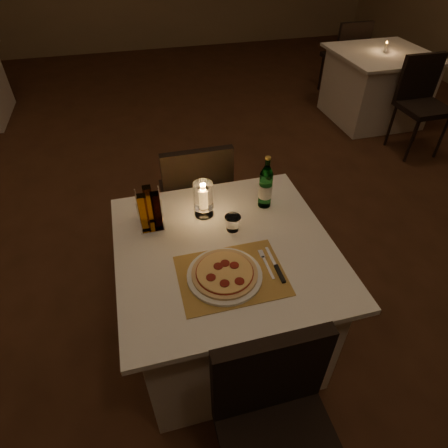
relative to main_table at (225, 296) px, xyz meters
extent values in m
cube|color=#482817|center=(0.10, 0.84, -0.38)|extent=(8.00, 10.00, 0.02)
cube|color=white|center=(0.00, 0.00, -0.02)|extent=(0.88, 0.88, 0.71)
cube|color=white|center=(0.00, 0.00, 0.35)|extent=(1.00, 1.00, 0.03)
cube|color=black|center=(0.00, -0.62, 0.32)|extent=(0.42, 0.05, 0.42)
cylinder|color=black|center=(-0.17, -0.63, -0.15)|extent=(0.03, 0.03, 0.44)
cylinder|color=black|center=(0.17, -0.63, -0.15)|extent=(0.03, 0.03, 0.44)
cube|color=black|center=(0.00, 0.80, 0.09)|extent=(0.42, 0.42, 0.05)
cube|color=black|center=(0.00, 0.61, 0.32)|extent=(0.42, 0.05, 0.42)
cylinder|color=black|center=(0.17, 0.97, -0.15)|extent=(0.03, 0.03, 0.44)
cylinder|color=black|center=(-0.17, 0.97, -0.15)|extent=(0.03, 0.03, 0.44)
cylinder|color=black|center=(0.17, 0.63, -0.15)|extent=(0.03, 0.03, 0.44)
cylinder|color=black|center=(-0.17, 0.63, -0.15)|extent=(0.03, 0.03, 0.44)
cube|color=#B1863D|center=(-0.02, -0.18, 0.37)|extent=(0.45, 0.34, 0.00)
cylinder|color=white|center=(-0.05, -0.18, 0.38)|extent=(0.32, 0.32, 0.01)
cylinder|color=#D8B77F|center=(-0.05, -0.18, 0.39)|extent=(0.28, 0.28, 0.01)
cylinder|color=maroon|center=(-0.05, -0.18, 0.40)|extent=(0.24, 0.24, 0.00)
cylinder|color=#EACC7F|center=(-0.05, -0.18, 0.40)|extent=(0.24, 0.24, 0.00)
cylinder|color=maroon|center=(0.00, -0.16, 0.40)|extent=(0.04, 0.04, 0.00)
cylinder|color=maroon|center=(-0.04, -0.14, 0.40)|extent=(0.04, 0.04, 0.00)
cylinder|color=maroon|center=(-0.07, -0.15, 0.40)|extent=(0.04, 0.04, 0.00)
cylinder|color=maroon|center=(-0.11, -0.20, 0.40)|extent=(0.04, 0.04, 0.00)
cylinder|color=maroon|center=(-0.07, -0.25, 0.40)|extent=(0.04, 0.04, 0.00)
cylinder|color=maroon|center=(-0.01, -0.25, 0.40)|extent=(0.04, 0.04, 0.00)
cube|color=silver|center=(0.14, -0.18, 0.37)|extent=(0.01, 0.14, 0.00)
cube|color=silver|center=(0.14, -0.10, 0.37)|extent=(0.02, 0.05, 0.00)
cube|color=black|center=(0.18, -0.23, 0.38)|extent=(0.02, 0.10, 0.01)
cube|color=silver|center=(0.18, -0.12, 0.37)|extent=(0.01, 0.12, 0.00)
cylinder|color=#5FB26E|center=(0.28, 0.25, 0.46)|extent=(0.07, 0.07, 0.19)
cylinder|color=#5FB26E|center=(0.28, 0.25, 0.62)|extent=(0.02, 0.02, 0.04)
cylinder|color=gold|center=(0.28, 0.25, 0.65)|extent=(0.03, 0.03, 0.01)
cylinder|color=silver|center=(0.28, 0.25, 0.46)|extent=(0.07, 0.07, 0.07)
cylinder|color=white|center=(-0.04, 0.25, 0.37)|extent=(0.09, 0.09, 0.01)
cylinder|color=white|center=(-0.04, 0.25, 0.39)|extent=(0.02, 0.02, 0.04)
cylinder|color=white|center=(-0.04, 0.25, 0.48)|extent=(0.10, 0.10, 0.14)
cylinder|color=white|center=(-0.04, 0.25, 0.47)|extent=(0.03, 0.03, 0.10)
ellipsoid|color=orange|center=(-0.04, 0.25, 0.54)|extent=(0.02, 0.02, 0.03)
cube|color=white|center=(-0.31, 0.24, 0.37)|extent=(0.12, 0.12, 0.01)
cylinder|color=white|center=(-0.36, 0.18, 0.46)|extent=(0.01, 0.01, 0.18)
cylinder|color=white|center=(-0.25, 0.18, 0.46)|extent=(0.01, 0.01, 0.18)
cylinder|color=white|center=(-0.36, 0.29, 0.46)|extent=(0.01, 0.01, 0.18)
cylinder|color=white|center=(-0.25, 0.29, 0.46)|extent=(0.01, 0.01, 0.18)
cube|color=#BF8C33|center=(-0.34, 0.21, 0.47)|extent=(0.04, 0.04, 0.20)
cube|color=#3F1E14|center=(-0.28, 0.21, 0.47)|extent=(0.04, 0.04, 0.20)
cube|color=#BF8C33|center=(-0.31, 0.27, 0.47)|extent=(0.04, 0.04, 0.20)
cube|color=white|center=(2.39, 2.42, -0.02)|extent=(0.88, 0.88, 0.71)
cube|color=white|center=(2.39, 2.42, 0.35)|extent=(1.00, 1.00, 0.03)
cube|color=black|center=(2.39, 1.62, 0.09)|extent=(0.42, 0.42, 0.05)
cube|color=black|center=(2.39, 1.81, 0.32)|extent=(0.42, 0.05, 0.42)
cylinder|color=black|center=(2.22, 1.45, -0.15)|extent=(0.03, 0.03, 0.44)
cylinder|color=black|center=(2.56, 1.45, -0.15)|extent=(0.03, 0.03, 0.44)
cylinder|color=black|center=(2.22, 1.79, -0.15)|extent=(0.03, 0.03, 0.44)
cylinder|color=black|center=(2.56, 1.79, -0.15)|extent=(0.03, 0.03, 0.44)
cube|color=black|center=(2.39, 3.22, 0.09)|extent=(0.42, 0.42, 0.05)
cube|color=black|center=(2.39, 3.04, 0.32)|extent=(0.42, 0.05, 0.42)
cylinder|color=black|center=(2.56, 3.39, -0.15)|extent=(0.03, 0.03, 0.44)
cylinder|color=black|center=(2.22, 3.39, -0.15)|extent=(0.03, 0.03, 0.44)
cylinder|color=black|center=(2.56, 3.05, -0.15)|extent=(0.03, 0.03, 0.44)
cylinder|color=black|center=(2.22, 3.05, -0.15)|extent=(0.03, 0.03, 0.44)
cylinder|color=white|center=(2.39, 2.42, 0.41)|extent=(0.03, 0.03, 0.09)
ellipsoid|color=orange|center=(2.39, 2.42, 0.46)|extent=(0.01, 0.01, 0.02)
camera|label=1|loc=(-0.32, -1.20, 1.57)|focal=30.00mm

